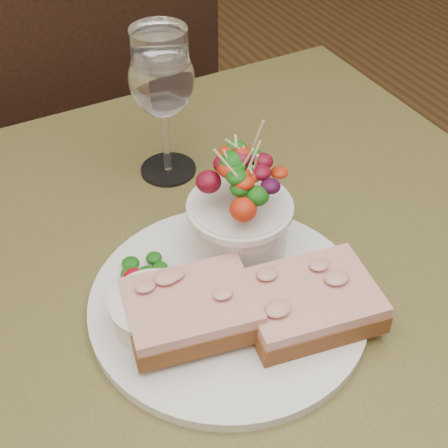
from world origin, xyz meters
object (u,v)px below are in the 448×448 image
chair_far (95,215)px  sandwich_front (309,302)px  wine_glass (162,84)px  dinner_plate (228,302)px  salad_bowl (240,205)px  ramekin (153,311)px  cafe_table (223,343)px  sandwich_back (191,309)px

chair_far → sandwich_front: 0.91m
sandwich_front → wine_glass: (-0.02, 0.29, 0.09)m
chair_far → dinner_plate: 0.86m
chair_far → wine_glass: wine_glass is taller
chair_far → salad_bowl: (-0.00, -0.66, 0.53)m
salad_bowl → wine_glass: size_ratio=0.73×
dinner_plate → ramekin: ramekin is taller
chair_far → salad_bowl: 0.85m
cafe_table → wine_glass: bearing=81.9°
sandwich_back → chair_far: bearing=93.4°
ramekin → salad_bowl: bearing=24.2°
dinner_plate → sandwich_back: sandwich_back is taller
ramekin → chair_far: bearing=80.3°
cafe_table → sandwich_front: 0.16m
chair_far → salad_bowl: bearing=78.3°
chair_far → ramekin: bearing=68.7°
salad_bowl → chair_far: bearing=89.8°
sandwich_front → sandwich_back: (-0.11, 0.04, 0.01)m
cafe_table → dinner_plate: bearing=-108.4°
chair_far → wine_glass: bearing=77.6°
cafe_table → wine_glass: wine_glass is taller
sandwich_back → ramekin: bearing=160.2°
dinner_plate → sandwich_back: (-0.05, -0.01, 0.03)m
dinner_plate → wine_glass: size_ratio=1.58×
chair_far → sandwich_front: (0.01, -0.78, 0.49)m
chair_far → dinner_plate: size_ratio=3.26×
cafe_table → salad_bowl: bearing=39.6°
dinner_plate → salad_bowl: size_ratio=2.18×
sandwich_back → ramekin: size_ratio=1.80×
ramekin → cafe_table: bearing=16.7°
cafe_table → sandwich_back: sandwich_back is taller
chair_far → dinner_plate: bearing=74.8°
cafe_table → sandwich_back: (-0.06, -0.04, 0.14)m
sandwich_back → wine_glass: size_ratio=0.76×
ramekin → wine_glass: 0.27m
ramekin → salad_bowl: (0.12, 0.05, 0.04)m
sandwich_back → wine_glass: (0.09, 0.25, 0.09)m
sandwich_front → ramekin: size_ratio=1.88×
chair_far → sandwich_front: bearing=79.4°
dinner_plate → sandwich_front: (0.06, -0.05, 0.02)m
sandwich_front → wine_glass: size_ratio=0.79×
cafe_table → salad_bowl: size_ratio=6.30×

